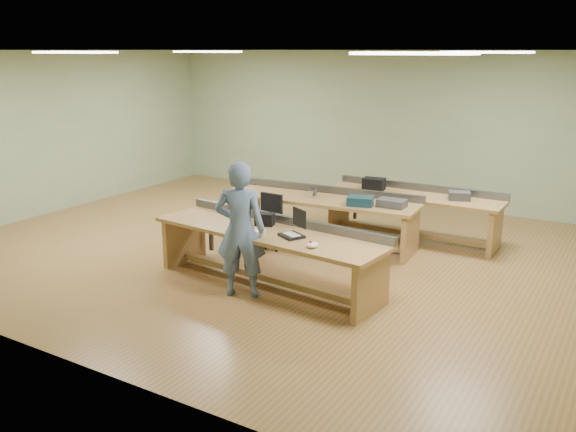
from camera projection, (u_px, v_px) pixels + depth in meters
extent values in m
plane|color=olive|center=(281.00, 252.00, 9.38)|extent=(10.00, 10.00, 0.00)
plane|color=silver|center=(281.00, 50.00, 8.59)|extent=(10.00, 10.00, 0.00)
cube|color=#90A57D|center=(385.00, 127.00, 12.29)|extent=(10.00, 0.04, 3.00)
cube|color=#90A57D|center=(56.00, 217.00, 5.68)|extent=(10.00, 0.04, 3.00)
cube|color=#90A57D|center=(56.00, 132.00, 11.47)|extent=(0.04, 8.00, 3.00)
cube|color=white|center=(75.00, 52.00, 8.60)|extent=(1.20, 0.50, 0.03)
cube|color=white|center=(207.00, 52.00, 11.08)|extent=(1.20, 0.50, 0.03)
cube|color=white|center=(414.00, 53.00, 6.12)|extent=(1.20, 0.50, 0.03)
cube|color=white|center=(487.00, 52.00, 8.60)|extent=(1.20, 0.50, 0.03)
cube|color=#B6804D|center=(267.00, 232.00, 7.86)|extent=(3.35, 1.20, 0.05)
cube|color=#B6804D|center=(185.00, 239.00, 8.85)|extent=(0.16, 0.78, 0.70)
cube|color=#B6804D|center=(371.00, 286.00, 7.07)|extent=(0.16, 0.78, 0.70)
cube|color=#B6804D|center=(268.00, 278.00, 8.03)|extent=(2.98, 0.40, 0.08)
cube|color=#4E5155|center=(286.00, 220.00, 8.15)|extent=(3.28, 0.41, 0.11)
cube|color=#B6804D|center=(319.00, 199.00, 9.61)|extent=(3.23, 1.08, 0.05)
cube|color=#B6804D|center=(239.00, 211.00, 10.36)|extent=(0.13, 0.75, 0.70)
cube|color=#B6804D|center=(410.00, 234.00, 9.06)|extent=(0.13, 0.75, 0.70)
cube|color=#B6804D|center=(319.00, 237.00, 9.77)|extent=(2.87, 0.31, 0.08)
cube|color=#4E5155|center=(329.00, 190.00, 9.92)|extent=(3.17, 0.31, 0.11)
cube|color=#B6804D|center=(413.00, 196.00, 9.82)|extent=(2.85, 0.77, 0.05)
cube|color=#B6804D|center=(339.00, 208.00, 10.58)|extent=(0.08, 0.66, 0.70)
cube|color=#B6804D|center=(495.00, 231.00, 9.25)|extent=(0.08, 0.66, 0.70)
cube|color=#B6804D|center=(411.00, 233.00, 9.98)|extent=(2.55, 0.11, 0.08)
cube|color=#4E5155|center=(421.00, 187.00, 10.08)|extent=(2.85, 0.09, 0.11)
imported|color=slate|center=(240.00, 230.00, 7.51)|extent=(0.74, 0.63, 1.72)
cube|color=black|center=(292.00, 236.00, 7.59)|extent=(0.37, 0.35, 0.03)
cube|color=black|center=(299.00, 218.00, 7.59)|extent=(0.27, 0.15, 0.23)
cube|color=beige|center=(246.00, 231.00, 7.79)|extent=(0.52, 0.36, 0.03)
ellipsoid|color=white|center=(312.00, 245.00, 7.18)|extent=(0.19, 0.20, 0.07)
cube|color=black|center=(265.00, 219.00, 8.08)|extent=(0.28, 0.22, 0.17)
cylinder|color=black|center=(265.00, 236.00, 9.43)|extent=(0.06, 0.06, 0.42)
cube|color=black|center=(265.00, 222.00, 9.37)|extent=(0.42, 0.42, 0.06)
cube|color=black|center=(272.00, 205.00, 9.47)|extent=(0.39, 0.06, 0.37)
cylinder|color=black|center=(265.00, 248.00, 9.48)|extent=(0.48, 0.48, 0.06)
cube|color=#12303C|center=(360.00, 201.00, 9.13)|extent=(0.44, 0.37, 0.13)
cube|color=#363638|center=(392.00, 203.00, 9.04)|extent=(0.42, 0.28, 0.11)
imported|color=#363638|center=(313.00, 192.00, 9.73)|extent=(0.17, 0.17, 0.11)
cylinder|color=silver|center=(311.00, 195.00, 9.56)|extent=(0.06, 0.06, 0.11)
cube|color=black|center=(374.00, 184.00, 10.11)|extent=(0.37, 0.29, 0.20)
cube|color=#363638|center=(459.00, 196.00, 9.45)|extent=(0.39, 0.34, 0.13)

